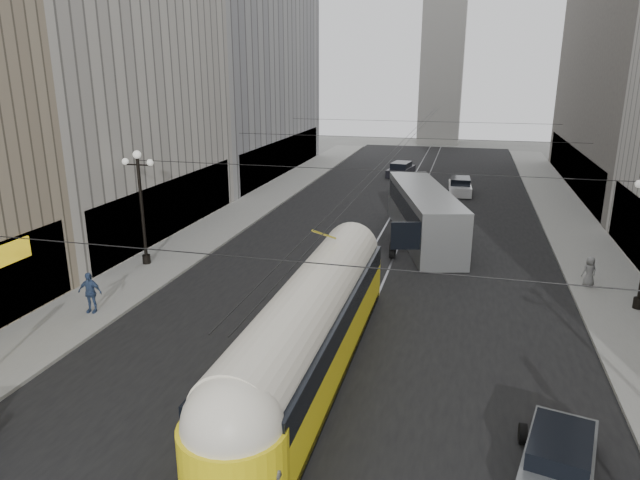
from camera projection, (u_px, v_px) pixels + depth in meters
The scene contains 16 objects.
road at pixel (400, 218), 42.68m from camera, with size 20.00×85.00×0.02m, color black.
sidewalk_left at pixel (265, 198), 48.79m from camera, with size 4.00×72.00×0.15m, color gray.
sidewalk_right at pixel (565, 216), 43.02m from camera, with size 4.00×72.00×0.15m, color gray.
rail_left at pixel (390, 217), 42.86m from camera, with size 0.12×85.00×0.04m, color gray.
rail_right at pixel (410, 219), 42.50m from camera, with size 0.12×85.00×0.04m, color gray.
building_left_far at pixel (227, 32), 57.76m from camera, with size 12.60×28.60×28.60m.
distant_tower at pixel (444, 39), 82.44m from camera, with size 6.00×6.00×31.36m.
lamppost_left_mid at pixel (141, 201), 31.19m from camera, with size 1.86×0.44×6.37m.
catenary at pixel (404, 140), 40.03m from camera, with size 25.00×72.00×0.23m.
streetcar at pixel (311, 323), 20.62m from camera, with size 2.80×17.25×3.78m.
city_bus at pixel (424, 212), 36.77m from camera, with size 6.11×13.57×3.33m.
sedan_grey at pixel (559, 460), 15.30m from camera, with size 2.63×4.50×1.33m.
sedan_white_far at pixel (460, 187), 50.77m from camera, with size 2.14×4.73×1.46m.
sedan_dark_far at pixel (401, 170), 59.25m from camera, with size 2.63×4.89×1.47m.
pedestrian_sidewalk_right at pixel (589, 271), 28.68m from camera, with size 0.74×0.46×1.52m, color slate.
pedestrian_sidewalk_left at pixel (90, 292), 25.51m from camera, with size 1.10×0.63×1.88m, color #354B74.
Camera 1 is at (4.54, -9.06, 10.65)m, focal length 32.00 mm.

